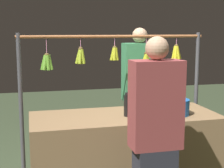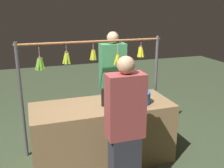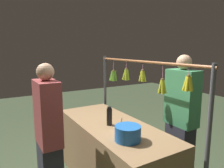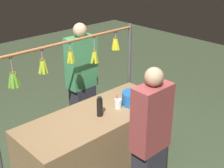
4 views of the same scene
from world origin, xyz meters
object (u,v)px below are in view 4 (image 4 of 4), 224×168
drink_cup (118,104)px  vendor_person (82,84)px  blue_bucket (133,98)px  customer_person (150,145)px  water_bottle (100,107)px

drink_cup → vendor_person: bearing=-97.7°
blue_bucket → drink_cup: size_ratio=1.58×
blue_bucket → customer_person: customer_person is taller
blue_bucket → vendor_person: size_ratio=0.16×
drink_cup → vendor_person: (-0.11, -0.81, -0.05)m
blue_bucket → vendor_person: (0.08, -0.87, -0.07)m
water_bottle → drink_cup: water_bottle is taller
water_bottle → vendor_person: (-0.39, -0.81, -0.10)m
blue_bucket → water_bottle: bearing=-7.4°
drink_cup → customer_person: bearing=69.4°
water_bottle → customer_person: size_ratio=0.14×
drink_cup → vendor_person: size_ratio=0.10×
customer_person → blue_bucket: bearing=-124.9°
water_bottle → blue_bucket: size_ratio=0.87×
water_bottle → blue_bucket: water_bottle is taller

